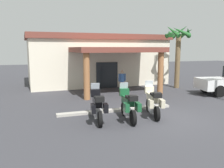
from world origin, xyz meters
TOP-DOWN VIEW (x-y plane):
  - ground_plane at (0.00, 0.00)m, footprint 80.00×80.00m
  - motel_building at (-0.10, 11.81)m, footprint 12.47×10.84m
  - motorcycle_black at (-3.08, 0.44)m, footprint 0.80×2.21m
  - motorcycle_green at (-1.72, 0.17)m, footprint 0.78×2.21m
  - motorcycle_cream at (-0.37, 0.41)m, footprint 0.96×2.18m
  - pedestrian at (0.39, 6.44)m, footprint 0.52×0.32m
  - palm_tree_near_portico at (5.43, 7.09)m, footprint 2.29×2.27m
  - curb_strip at (-1.72, 1.80)m, footprint 6.07×0.36m

SIDE VIEW (x-z plane):
  - ground_plane at x=0.00m, z-range 0.00..0.00m
  - curb_strip at x=-1.72m, z-range 0.00..0.12m
  - motorcycle_black at x=-3.08m, z-range -0.11..1.50m
  - motorcycle_green at x=-1.72m, z-range -0.11..1.50m
  - motorcycle_cream at x=-0.37m, z-range -0.11..1.50m
  - pedestrian at x=0.39m, z-range 0.12..1.76m
  - motel_building at x=-0.10m, z-range 0.04..4.42m
  - palm_tree_near_portico at x=5.43m, z-range 1.11..6.25m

